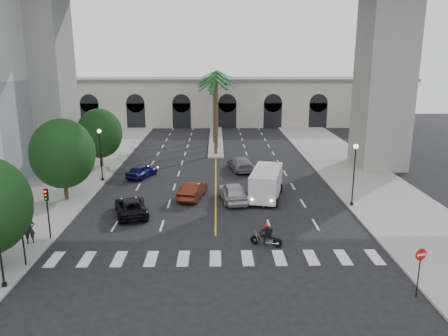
% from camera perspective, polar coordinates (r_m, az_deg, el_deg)
% --- Properties ---
extents(ground, '(140.00, 140.00, 0.00)m').
position_cam_1_polar(ground, '(29.12, -1.12, -10.41)').
color(ground, black).
rests_on(ground, ground).
extents(sidewalk_left, '(8.00, 100.00, 0.15)m').
position_cam_1_polar(sidewalk_left, '(45.75, -20.24, -1.96)').
color(sidewalk_left, gray).
rests_on(sidewalk_left, ground).
extents(sidewalk_right, '(8.00, 100.00, 0.15)m').
position_cam_1_polar(sidewalk_right, '(45.69, 18.09, -1.80)').
color(sidewalk_right, gray).
rests_on(sidewalk_right, ground).
extents(median, '(2.00, 24.00, 0.20)m').
position_cam_1_polar(median, '(65.58, -1.07, 3.66)').
color(median, gray).
rests_on(median, ground).
extents(pier_building, '(71.00, 10.50, 8.50)m').
position_cam_1_polar(pier_building, '(81.85, -1.07, 8.71)').
color(pier_building, beige).
rests_on(pier_building, ground).
extents(palm_a, '(3.20, 3.20, 10.30)m').
position_cam_1_polar(palm_a, '(54.55, -1.12, 11.04)').
color(palm_a, '#47331E').
rests_on(palm_a, ground).
extents(palm_b, '(3.20, 3.20, 10.60)m').
position_cam_1_polar(palm_b, '(58.53, -1.01, 11.52)').
color(palm_b, '#47331E').
rests_on(palm_b, ground).
extents(palm_c, '(3.20, 3.20, 10.10)m').
position_cam_1_polar(palm_c, '(62.55, -1.29, 11.28)').
color(palm_c, '#47331E').
rests_on(palm_c, ground).
extents(palm_d, '(3.20, 3.20, 10.90)m').
position_cam_1_polar(palm_d, '(66.52, -0.97, 12.09)').
color(palm_d, '#47331E').
rests_on(palm_d, ground).
extents(palm_e, '(3.20, 3.20, 10.40)m').
position_cam_1_polar(palm_e, '(70.53, -1.18, 11.84)').
color(palm_e, '#47331E').
rests_on(palm_e, ground).
extents(palm_f, '(3.20, 3.20, 10.70)m').
position_cam_1_polar(palm_f, '(74.52, -0.94, 12.18)').
color(palm_f, '#47331E').
rests_on(palm_f, ground).
extents(street_tree_mid, '(5.44, 5.44, 7.21)m').
position_cam_1_polar(street_tree_mid, '(39.55, -20.32, 1.77)').
color(street_tree_mid, '#382616').
rests_on(street_tree_mid, ground).
extents(street_tree_far, '(5.04, 5.04, 6.68)m').
position_cam_1_polar(street_tree_far, '(50.88, -15.95, 4.37)').
color(street_tree_far, '#382616').
rests_on(street_tree_far, ground).
extents(lamp_post_left_far, '(0.40, 0.40, 5.35)m').
position_cam_1_polar(lamp_post_left_far, '(44.89, -15.83, 2.23)').
color(lamp_post_left_far, black).
rests_on(lamp_post_left_far, ground).
extents(lamp_post_right, '(0.40, 0.40, 5.35)m').
position_cam_1_polar(lamp_post_right, '(37.35, 16.64, -0.19)').
color(lamp_post_right, black).
rests_on(lamp_post_right, ground).
extents(traffic_signal_near, '(0.25, 0.18, 3.65)m').
position_cam_1_polar(traffic_signal_near, '(28.24, -24.94, -7.10)').
color(traffic_signal_near, black).
rests_on(traffic_signal_near, ground).
extents(traffic_signal_far, '(0.25, 0.18, 3.65)m').
position_cam_1_polar(traffic_signal_far, '(31.70, -22.09, -4.54)').
color(traffic_signal_far, black).
rests_on(traffic_signal_far, ground).
extents(motorcycle_rider, '(2.07, 0.90, 1.56)m').
position_cam_1_polar(motorcycle_rider, '(29.27, 5.68, -8.84)').
color(motorcycle_rider, black).
rests_on(motorcycle_rider, ground).
extents(car_a, '(2.78, 5.19, 1.68)m').
position_cam_1_polar(car_a, '(37.80, 1.17, -3.16)').
color(car_a, '#AFAFB4').
rests_on(car_a, ground).
extents(car_b, '(2.58, 4.88, 1.53)m').
position_cam_1_polar(car_b, '(38.73, -4.09, -2.88)').
color(car_b, '#511D10').
rests_on(car_b, ground).
extents(car_c, '(3.58, 5.43, 1.39)m').
position_cam_1_polar(car_c, '(35.43, -12.04, -4.95)').
color(car_c, black).
rests_on(car_c, ground).
extents(car_d, '(3.16, 5.61, 1.53)m').
position_cam_1_polar(car_d, '(48.25, 2.17, 0.59)').
color(car_d, slate).
rests_on(car_d, ground).
extents(car_e, '(3.17, 4.48, 1.42)m').
position_cam_1_polar(car_e, '(46.12, -10.69, -0.37)').
color(car_e, '#12104E').
rests_on(car_e, ground).
extents(cargo_van, '(3.62, 6.52, 2.62)m').
position_cam_1_polar(cargo_van, '(38.55, 5.53, -1.92)').
color(cargo_van, silver).
rests_on(cargo_van, ground).
extents(pedestrian_a, '(0.83, 0.72, 1.91)m').
position_cam_1_polar(pedestrian_a, '(31.88, -24.07, -7.32)').
color(pedestrian_a, black).
rests_on(pedestrian_a, sidewalk_left).
extents(pedestrian_b, '(0.87, 0.75, 1.55)m').
position_cam_1_polar(pedestrian_b, '(40.04, -27.01, -3.64)').
color(pedestrian_b, black).
rests_on(pedestrian_b, sidewalk_left).
extents(do_not_enter_sign, '(0.65, 0.22, 2.73)m').
position_cam_1_polar(do_not_enter_sign, '(24.94, 24.24, -11.14)').
color(do_not_enter_sign, black).
rests_on(do_not_enter_sign, ground).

